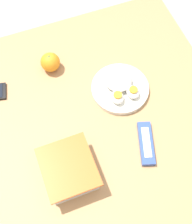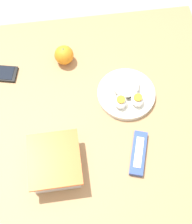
# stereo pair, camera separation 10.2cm
# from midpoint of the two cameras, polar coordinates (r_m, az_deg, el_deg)

# --- Properties ---
(ground_plane) EXTENTS (10.00, 10.00, 0.00)m
(ground_plane) POSITION_cam_midpoint_polar(r_m,az_deg,el_deg) (1.76, -0.62, -13.52)
(ground_plane) COLOR #B2A899
(table) EXTENTS (1.02, 0.87, 0.77)m
(table) POSITION_cam_midpoint_polar(r_m,az_deg,el_deg) (1.10, -0.96, -5.55)
(table) COLOR #AD7F51
(table) RESTS_ON ground_plane
(food_container) EXTENTS (0.17, 0.15, 0.07)m
(food_container) POSITION_cam_midpoint_polar(r_m,az_deg,el_deg) (0.96, -8.10, -10.84)
(food_container) COLOR white
(food_container) RESTS_ON table
(orange_fruit) EXTENTS (0.07, 0.07, 0.07)m
(orange_fruit) POSITION_cam_midpoint_polar(r_m,az_deg,el_deg) (1.14, -10.95, 8.71)
(orange_fruit) COLOR orange
(orange_fruit) RESTS_ON table
(rice_plate) EXTENTS (0.20, 0.20, 0.05)m
(rice_plate) POSITION_cam_midpoint_polar(r_m,az_deg,el_deg) (1.08, 1.72, 4.43)
(rice_plate) COLOR silver
(rice_plate) RESTS_ON table
(candy_bar) EXTENTS (0.15, 0.08, 0.02)m
(candy_bar) POSITION_cam_midpoint_polar(r_m,az_deg,el_deg) (1.00, 6.30, -6.01)
(candy_bar) COLOR #334C9E
(candy_bar) RESTS_ON table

